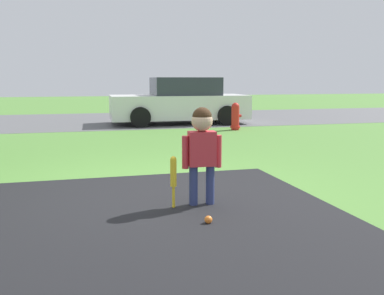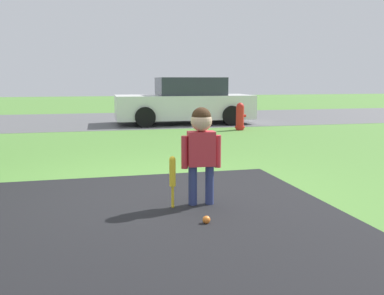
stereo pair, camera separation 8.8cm
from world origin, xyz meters
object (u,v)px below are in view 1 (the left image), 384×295
fire_hydrant (235,117)px  parked_car (180,102)px  child (202,142)px  sports_ball (208,220)px  baseball_bat (173,175)px

fire_hydrant → parked_car: parked_car is taller
child → fire_hydrant: child is taller
child → sports_ball: (-0.11, -0.59, -0.63)m
sports_ball → parked_car: bearing=78.3°
sports_ball → parked_car: parked_car is taller
baseball_bat → fire_hydrant: fire_hydrant is taller
child → parked_car: parked_car is taller
parked_car → child: bearing=79.8°
child → sports_ball: bearing=-96.4°
baseball_bat → parked_car: size_ratio=0.13×
baseball_bat → sports_ball: bearing=-69.9°
child → sports_ball: 0.87m
baseball_bat → sports_ball: size_ratio=7.39×
baseball_bat → parked_car: (2.05, 8.33, 0.28)m
child → fire_hydrant: bearing=70.4°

